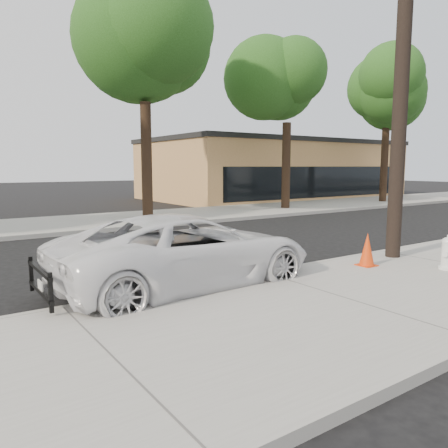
{
  "coord_description": "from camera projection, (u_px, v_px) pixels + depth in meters",
  "views": [
    {
      "loc": [
        -5.65,
        -8.93,
        2.32
      ],
      "look_at": [
        -0.0,
        -0.73,
        1.0
      ],
      "focal_mm": 35.0,
      "sensor_mm": 36.0,
      "label": 1
    }
  ],
  "objects": [
    {
      "name": "curb_near",
      "position": [
        262.0,
        275.0,
        9.04
      ],
      "size": [
        90.0,
        0.12,
        0.16
      ],
      "primitive_type": "cube",
      "color": "#9E9B93",
      "rests_on": "ground"
    },
    {
      "name": "far_sidewalk",
      "position": [
        95.0,
        222.0,
        17.7
      ],
      "size": [
        90.0,
        5.0,
        0.15
      ],
      "primitive_type": "cube",
      "color": "gray",
      "rests_on": "ground"
    },
    {
      "name": "near_sidewalk",
      "position": [
        346.0,
        302.0,
        7.25
      ],
      "size": [
        90.0,
        4.4,
        0.15
      ],
      "primitive_type": "cube",
      "color": "gray",
      "rests_on": "ground"
    },
    {
      "name": "building_main",
      "position": [
        273.0,
        171.0,
        32.56
      ],
      "size": [
        18.0,
        10.0,
        4.0
      ],
      "primitive_type": "cube",
      "color": "#AD7D48",
      "rests_on": "ground"
    },
    {
      "name": "tree_d",
      "position": [
        292.0,
        86.0,
        22.16
      ],
      "size": [
        4.5,
        4.35,
        8.75
      ],
      "color": "black",
      "rests_on": "far_sidewalk"
    },
    {
      "name": "utility_pole",
      "position": [
        402.0,
        61.0,
        9.97
      ],
      "size": [
        1.4,
        0.34,
        9.0
      ],
      "color": "black",
      "rests_on": "near_sidewalk"
    },
    {
      "name": "tree_e",
      "position": [
        392.0,
        94.0,
        26.45
      ],
      "size": [
        4.8,
        4.65,
        9.25
      ],
      "color": "black",
      "rests_on": "far_sidewalk"
    },
    {
      "name": "fire_hydrant",
      "position": [
        448.0,
        254.0,
        9.2
      ],
      "size": [
        0.37,
        0.33,
        0.69
      ],
      "rotation": [
        0.0,
        0.0,
        0.19
      ],
      "color": "white",
      "rests_on": "near_sidewalk"
    },
    {
      "name": "traffic_cone",
      "position": [
        367.0,
        250.0,
        9.55
      ],
      "size": [
        0.39,
        0.39,
        0.73
      ],
      "rotation": [
        0.0,
        0.0,
        -0.05
      ],
      "color": "red",
      "rests_on": "near_sidewalk"
    },
    {
      "name": "ground",
      "position": [
        207.0,
        261.0,
        10.77
      ],
      "size": [
        120.0,
        120.0,
        0.0
      ],
      "primitive_type": "plane",
      "color": "black",
      "rests_on": "ground"
    },
    {
      "name": "police_cruiser",
      "position": [
        187.0,
        251.0,
        8.35
      ],
      "size": [
        5.22,
        2.57,
        1.43
      ],
      "primitive_type": "imported",
      "rotation": [
        0.0,
        0.0,
        1.61
      ],
      "color": "white",
      "rests_on": "ground"
    },
    {
      "name": "tree_c",
      "position": [
        151.0,
        50.0,
        17.34
      ],
      "size": [
        4.96,
        4.8,
        9.55
      ],
      "color": "black",
      "rests_on": "far_sidewalk"
    }
  ]
}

